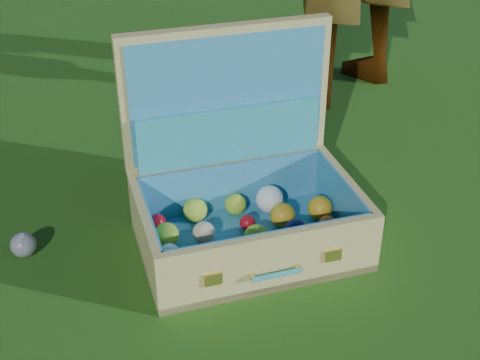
# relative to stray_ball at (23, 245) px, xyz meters

# --- Properties ---
(ground) EXTENTS (60.00, 60.00, 0.00)m
(ground) POSITION_rel_stray_ball_xyz_m (0.72, -0.08, -0.03)
(ground) COLOR #215114
(ground) RESTS_ON ground
(stray_ball) EXTENTS (0.06, 0.06, 0.06)m
(stray_ball) POSITION_rel_stray_ball_xyz_m (0.00, 0.00, 0.00)
(stray_ball) COLOR #3B649B
(stray_ball) RESTS_ON ground
(suitcase) EXTENTS (0.55, 0.42, 0.52)m
(suitcase) POSITION_rel_stray_ball_xyz_m (0.54, -0.10, 0.11)
(suitcase) COLOR #CBBA6D
(suitcase) RESTS_ON ground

